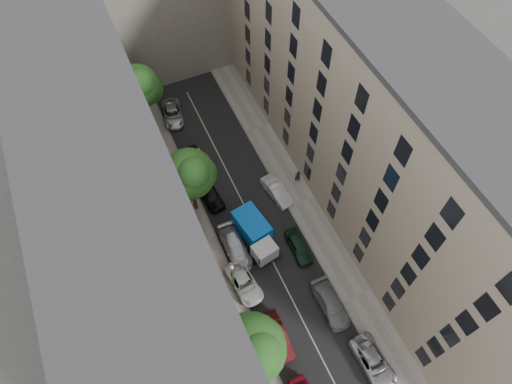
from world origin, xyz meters
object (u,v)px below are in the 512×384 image
car_left_5 (195,161)px  pedestrian (298,176)px  car_right_1 (331,304)px  tree_mid (191,175)px  car_right_0 (373,362)px  tree_far (139,88)px  tarp_truck (255,233)px  car_left_3 (235,247)px  car_left_6 (173,114)px  car_right_2 (299,246)px  car_left_4 (211,195)px  lamp_post (233,276)px  tree_near (252,350)px  car_left_1 (277,336)px  car_right_3 (277,191)px  car_left_2 (244,283)px

car_left_5 → pedestrian: size_ratio=2.45×
car_right_1 → tree_mid: (-7.30, 14.52, 5.24)m
car_left_5 → tree_mid: size_ratio=0.48×
car_left_5 → car_right_0: bearing=-72.2°
tree_far → tarp_truck: bearing=-74.4°
car_left_3 → pedestrian: bearing=28.8°
car_left_6 → car_right_2: (5.60, -21.20, 0.03)m
car_right_0 → pedestrian: pedestrian is taller
pedestrian → car_right_0: bearing=105.8°
car_left_4 → car_right_2: car_left_4 is taller
car_right_0 → car_left_4: bearing=105.3°
car_left_4 → lamp_post: 10.84m
car_right_0 → tree_near: size_ratio=0.50×
car_left_1 → lamp_post: 6.38m
car_left_4 → pedestrian: size_ratio=2.48×
tarp_truck → lamp_post: (-3.89, -3.99, 2.20)m
tree_mid → car_right_2: bearing=-48.7°
car_left_5 → car_left_6: size_ratio=0.88×
car_left_1 → car_right_3: car_left_1 is taller
lamp_post → tarp_truck: bearing=45.8°
car_right_3 → tree_near: size_ratio=0.43×
tarp_truck → tree_far: size_ratio=0.69×
car_left_1 → car_right_1: size_ratio=0.93×
car_left_1 → car_right_3: bearing=65.6°
car_left_6 → car_right_0: car_right_0 is taller
car_left_3 → pedestrian: size_ratio=3.01×
car_right_0 → tree_mid: (-8.10, 20.32, 5.27)m
car_right_2 → tree_far: 23.17m
car_left_6 → car_left_2: bearing=-82.1°
car_right_1 → tree_far: bearing=107.4°
tarp_truck → car_right_0: tarp_truck is taller
car_right_3 → tree_far: (-9.28, 14.27, 5.44)m
tree_far → car_right_3: bearing=-57.0°
car_left_5 → car_right_3: 9.49m
car_left_3 → car_right_1: bearing=-55.7°
car_left_3 → car_right_3: size_ratio=1.20×
car_left_4 → car_left_1: bearing=-94.9°
tree_far → car_left_2: bearing=-84.2°
tree_near → lamp_post: (1.26, 6.98, -3.09)m
car_right_0 → car_right_3: (0.00, 18.59, 0.02)m
tarp_truck → car_left_5: bearing=91.3°
tree_far → pedestrian: bearing=-48.9°
car_left_4 → car_right_0: bearing=-77.9°
car_left_6 → tree_near: bearing=-86.1°
car_left_4 → car_right_1: car_left_4 is taller
car_left_3 → car_right_2: (5.60, -2.40, -0.05)m
tarp_truck → car_left_5: size_ratio=1.46×
car_right_3 → car_left_6: bearing=104.4°
car_left_2 → car_right_0: bearing=-62.4°
car_left_2 → car_left_3: (0.65, 3.60, 0.09)m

